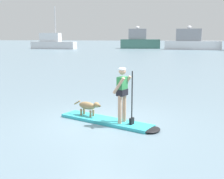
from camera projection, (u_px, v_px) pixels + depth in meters
ground_plane at (106, 122)px, 9.34m from camera, size 400.00×400.00×0.00m
paddleboard at (111, 122)px, 9.20m from camera, size 3.52×1.94×0.10m
person_paddler at (123, 91)px, 8.78m from camera, size 0.68×0.59×1.72m
dog at (88, 106)px, 9.65m from camera, size 1.08×0.50×0.52m
moored_boat_center at (53, 43)px, 65.44m from camera, size 10.41×2.92×9.41m
moored_boat_starboard at (139, 41)px, 67.89m from camera, size 9.47×4.13×5.22m
moored_boat_far_port at (191, 42)px, 61.89m from camera, size 11.95×3.95×5.08m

